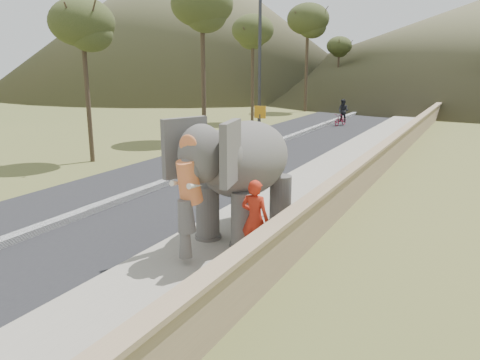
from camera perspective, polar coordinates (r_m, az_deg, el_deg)
name	(u,v)px	position (r m, az deg, el deg)	size (l,w,h in m)	color
ground	(223,252)	(11.40, -2.15, -8.78)	(160.00, 160.00, 0.00)	olive
road	(236,159)	(22.12, -0.50, 2.59)	(7.00, 120.00, 0.03)	black
median	(236,157)	(22.10, -0.50, 2.83)	(0.35, 120.00, 0.22)	black
walkway	(340,168)	(20.27, 12.06, 1.39)	(3.00, 120.00, 0.15)	#9E9687
parapet	(380,161)	(19.81, 16.71, 2.21)	(0.30, 120.00, 1.10)	tan
lamppost	(265,53)	(23.78, 3.12, 15.15)	(1.76, 0.36, 8.00)	#2F2E33
signboard	(260,122)	(23.01, 2.45, 7.14)	(0.60, 0.08, 2.40)	#2D2D33
hill_left	(186,19)	(77.60, -6.61, 18.88)	(60.00, 60.00, 22.00)	brown
elephant_and_man	(246,175)	(11.87, 0.71, 0.57)	(2.50, 4.34, 3.03)	#625E58
motorcyclist	(342,115)	(34.74, 12.33, 7.74)	(1.05, 1.68, 1.91)	maroon
trees	(431,67)	(37.33, 22.23, 12.60)	(47.95, 42.28, 9.87)	#473828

